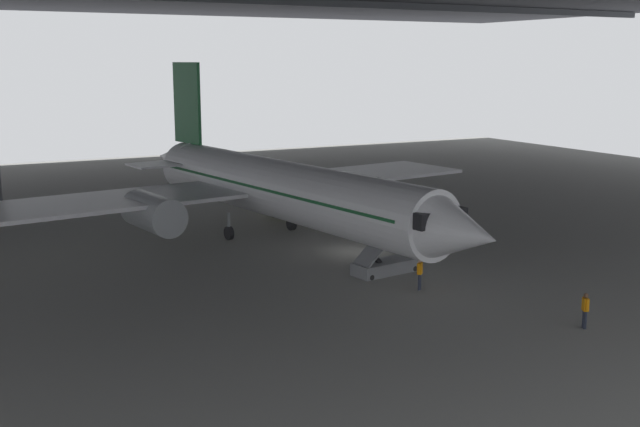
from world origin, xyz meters
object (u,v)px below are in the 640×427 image
Objects in this scene: crew_worker_near_nose at (585,308)px; crew_worker_by_stairs at (420,272)px; boarding_stairs at (386,260)px; airplane_main at (277,189)px; baggage_tug at (287,211)px.

crew_worker_by_stairs is (-3.06, 8.23, 0.04)m from crew_worker_near_nose.
boarding_stairs is 12.15m from crew_worker_near_nose.
airplane_main reaches higher than crew_worker_by_stairs.
crew_worker_by_stairs is at bearing -94.00° from boarding_stairs.
boarding_stairs reaches higher than baggage_tug.
baggage_tug is at bearing 84.05° from boarding_stairs.
airplane_main is 22.72× the size of crew_worker_near_nose.
baggage_tug is at bearing 84.40° from crew_worker_by_stairs.
airplane_main is 7.87× the size of boarding_stairs.
crew_worker_by_stairs is 0.67× the size of baggage_tug.
crew_worker_by_stairs reaches higher than crew_worker_near_nose.
crew_worker_near_nose is (2.81, -11.82, 0.19)m from boarding_stairs.
airplane_main is 13.92m from crew_worker_by_stairs.
airplane_main is 21.84× the size of crew_worker_by_stairs.
crew_worker_near_nose is at bearing -77.43° from airplane_main.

